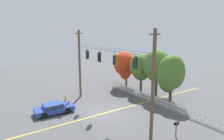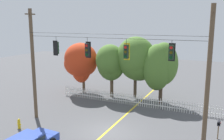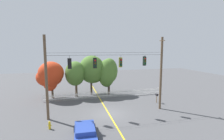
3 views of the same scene
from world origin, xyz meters
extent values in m
plane|color=#4C4C4F|center=(0.00, 0.00, 0.00)|extent=(80.00, 80.00, 0.00)
cube|color=gold|center=(0.00, 0.00, 0.00)|extent=(0.16, 36.00, 0.01)
cylinder|color=brown|center=(-6.93, 0.00, 4.66)|extent=(0.29, 0.29, 9.32)
cylinder|color=brown|center=(6.93, 0.00, 4.66)|extent=(0.29, 0.29, 9.32)
cube|color=brown|center=(-6.93, 0.00, 8.87)|extent=(0.10, 1.10, 0.10)
cube|color=brown|center=(6.93, 0.00, 8.87)|extent=(0.10, 1.10, 0.10)
cylinder|color=black|center=(0.00, 0.00, 7.12)|extent=(13.65, 0.02, 0.02)
cylinder|color=black|center=(0.00, -0.25, 7.40)|extent=(13.65, 0.02, 0.02)
cylinder|color=black|center=(-4.43, 0.00, 6.91)|extent=(0.03, 0.03, 0.42)
cube|color=black|center=(-4.43, -0.13, 6.22)|extent=(0.43, 0.02, 1.18)
cube|color=black|center=(-4.43, 0.00, 6.22)|extent=(0.30, 0.24, 0.95)
cylinder|color=red|center=(-4.43, 0.14, 6.54)|extent=(0.20, 0.03, 0.20)
cube|color=black|center=(-4.43, 0.18, 6.65)|extent=(0.22, 0.12, 0.06)
cylinder|color=#463B09|center=(-4.43, 0.14, 6.22)|extent=(0.20, 0.03, 0.20)
cube|color=black|center=(-4.43, 0.18, 6.33)|extent=(0.22, 0.12, 0.06)
cylinder|color=#073513|center=(-4.43, 0.14, 5.90)|extent=(0.20, 0.03, 0.20)
cube|color=black|center=(-4.43, 0.18, 6.02)|extent=(0.22, 0.12, 0.06)
cylinder|color=black|center=(-1.59, 0.00, 6.90)|extent=(0.03, 0.03, 0.43)
cube|color=black|center=(-1.59, 0.13, 6.20)|extent=(0.43, 0.02, 1.22)
cube|color=black|center=(-1.59, 0.00, 6.20)|extent=(0.30, 0.24, 0.98)
cylinder|color=red|center=(-1.59, -0.14, 6.52)|extent=(0.20, 0.03, 0.20)
cube|color=black|center=(-1.59, -0.18, 6.64)|extent=(0.22, 0.12, 0.06)
cylinder|color=#463B09|center=(-1.59, -0.14, 6.20)|extent=(0.20, 0.03, 0.20)
cube|color=black|center=(-1.59, -0.18, 6.31)|extent=(0.22, 0.12, 0.06)
cylinder|color=#073513|center=(-1.59, -0.14, 5.87)|extent=(0.20, 0.03, 0.20)
cube|color=black|center=(-1.59, -0.18, 5.98)|extent=(0.22, 0.12, 0.06)
cylinder|color=black|center=(1.51, 0.00, 6.91)|extent=(0.03, 0.03, 0.42)
cube|color=yellow|center=(1.51, 0.13, 6.22)|extent=(0.43, 0.02, 1.19)
cube|color=#1E3323|center=(1.51, 0.00, 6.22)|extent=(0.30, 0.24, 0.96)
cylinder|color=red|center=(1.51, -0.14, 6.54)|extent=(0.20, 0.03, 0.20)
cube|color=#1E3323|center=(1.51, -0.18, 6.65)|extent=(0.22, 0.12, 0.06)
cylinder|color=#463B09|center=(1.51, -0.14, 6.22)|extent=(0.20, 0.03, 0.20)
cube|color=#1E3323|center=(1.51, -0.18, 6.33)|extent=(0.22, 0.12, 0.06)
cylinder|color=#073513|center=(1.51, -0.14, 5.90)|extent=(0.20, 0.03, 0.20)
cube|color=#1E3323|center=(1.51, -0.18, 6.01)|extent=(0.22, 0.12, 0.06)
cylinder|color=black|center=(4.62, 0.00, 6.96)|extent=(0.03, 0.03, 0.31)
cube|color=black|center=(4.62, 0.13, 6.33)|extent=(0.43, 0.02, 1.17)
cube|color=#1E3323|center=(4.62, 0.00, 6.33)|extent=(0.30, 0.24, 0.94)
cylinder|color=red|center=(4.62, -0.14, 6.65)|extent=(0.20, 0.03, 0.20)
cube|color=#1E3323|center=(4.62, -0.18, 6.76)|extent=(0.22, 0.12, 0.06)
cylinder|color=#463B09|center=(4.62, -0.14, 6.33)|extent=(0.20, 0.03, 0.20)
cube|color=#1E3323|center=(4.62, -0.18, 6.45)|extent=(0.22, 0.12, 0.06)
cylinder|color=#073513|center=(4.62, -0.14, 6.02)|extent=(0.20, 0.03, 0.20)
cube|color=#1E3323|center=(4.62, -0.18, 6.13)|extent=(0.22, 0.12, 0.06)
cube|color=white|center=(-8.48, 6.59, 0.54)|extent=(0.06, 0.04, 1.08)
cube|color=white|center=(-8.25, 6.59, 0.54)|extent=(0.06, 0.04, 1.08)
cube|color=white|center=(-8.03, 6.59, 0.54)|extent=(0.06, 0.04, 1.08)
cube|color=white|center=(-7.81, 6.59, 0.54)|extent=(0.06, 0.04, 1.08)
cube|color=white|center=(-7.58, 6.59, 0.54)|extent=(0.06, 0.04, 1.08)
cube|color=white|center=(-7.36, 6.59, 0.54)|extent=(0.06, 0.04, 1.08)
cube|color=white|center=(-7.13, 6.59, 0.54)|extent=(0.06, 0.04, 1.08)
cube|color=white|center=(-6.91, 6.59, 0.54)|extent=(0.06, 0.04, 1.08)
cube|color=white|center=(-6.69, 6.59, 0.54)|extent=(0.06, 0.04, 1.08)
cube|color=white|center=(-6.46, 6.59, 0.54)|extent=(0.06, 0.04, 1.08)
cube|color=white|center=(-6.24, 6.59, 0.54)|extent=(0.06, 0.04, 1.08)
cube|color=white|center=(-6.02, 6.59, 0.54)|extent=(0.06, 0.04, 1.08)
cube|color=white|center=(-5.79, 6.59, 0.54)|extent=(0.06, 0.04, 1.08)
cube|color=white|center=(-5.57, 6.59, 0.54)|extent=(0.06, 0.04, 1.08)
cube|color=white|center=(-5.35, 6.59, 0.54)|extent=(0.06, 0.04, 1.08)
cube|color=white|center=(-5.12, 6.59, 0.54)|extent=(0.06, 0.04, 1.08)
cube|color=white|center=(-4.90, 6.59, 0.54)|extent=(0.06, 0.04, 1.08)
cube|color=white|center=(-4.68, 6.59, 0.54)|extent=(0.06, 0.04, 1.08)
cube|color=white|center=(-4.45, 6.59, 0.54)|extent=(0.06, 0.04, 1.08)
cube|color=white|center=(-4.23, 6.59, 0.54)|extent=(0.06, 0.04, 1.08)
cube|color=white|center=(-4.01, 6.59, 0.54)|extent=(0.06, 0.04, 1.08)
cube|color=white|center=(-3.78, 6.59, 0.54)|extent=(0.06, 0.04, 1.08)
cube|color=white|center=(-3.56, 6.59, 0.54)|extent=(0.06, 0.04, 1.08)
cube|color=white|center=(-3.34, 6.59, 0.54)|extent=(0.06, 0.04, 1.08)
cube|color=white|center=(-3.11, 6.59, 0.54)|extent=(0.06, 0.04, 1.08)
cube|color=white|center=(-2.89, 6.59, 0.54)|extent=(0.06, 0.04, 1.08)
cube|color=white|center=(-2.67, 6.59, 0.54)|extent=(0.06, 0.04, 1.08)
cube|color=white|center=(-2.44, 6.59, 0.54)|extent=(0.06, 0.04, 1.08)
cube|color=white|center=(-2.22, 6.59, 0.54)|extent=(0.06, 0.04, 1.08)
cube|color=white|center=(-1.99, 6.59, 0.54)|extent=(0.06, 0.04, 1.08)
cube|color=white|center=(-1.77, 6.59, 0.54)|extent=(0.06, 0.04, 1.08)
cube|color=white|center=(-1.55, 6.59, 0.54)|extent=(0.06, 0.04, 1.08)
cube|color=white|center=(-1.32, 6.59, 0.54)|extent=(0.06, 0.04, 1.08)
cube|color=white|center=(-1.10, 6.59, 0.54)|extent=(0.06, 0.04, 1.08)
cube|color=white|center=(-0.88, 6.59, 0.54)|extent=(0.06, 0.04, 1.08)
cube|color=white|center=(-0.65, 6.59, 0.54)|extent=(0.06, 0.04, 1.08)
cube|color=white|center=(-0.43, 6.59, 0.54)|extent=(0.06, 0.04, 1.08)
cube|color=white|center=(-0.21, 6.59, 0.54)|extent=(0.06, 0.04, 1.08)
cube|color=white|center=(0.02, 6.59, 0.54)|extent=(0.06, 0.04, 1.08)
cube|color=white|center=(0.24, 6.59, 0.54)|extent=(0.06, 0.04, 1.08)
cube|color=white|center=(0.46, 6.59, 0.54)|extent=(0.06, 0.04, 1.08)
cube|color=white|center=(0.69, 6.59, 0.54)|extent=(0.06, 0.04, 1.08)
cube|color=white|center=(0.91, 6.59, 0.54)|extent=(0.06, 0.04, 1.08)
cube|color=white|center=(1.13, 6.59, 0.54)|extent=(0.06, 0.04, 1.08)
cube|color=white|center=(1.36, 6.59, 0.54)|extent=(0.06, 0.04, 1.08)
cube|color=white|center=(1.58, 6.59, 0.54)|extent=(0.06, 0.04, 1.08)
cube|color=white|center=(1.80, 6.59, 0.54)|extent=(0.06, 0.04, 1.08)
cube|color=white|center=(2.03, 6.59, 0.54)|extent=(0.06, 0.04, 1.08)
cube|color=white|center=(2.25, 6.59, 0.54)|extent=(0.06, 0.04, 1.08)
cube|color=white|center=(2.47, 6.59, 0.54)|extent=(0.06, 0.04, 1.08)
cube|color=white|center=(2.70, 6.59, 0.54)|extent=(0.06, 0.04, 1.08)
cube|color=white|center=(2.92, 6.59, 0.54)|extent=(0.06, 0.04, 1.08)
cube|color=white|center=(3.15, 6.59, 0.54)|extent=(0.06, 0.04, 1.08)
cube|color=white|center=(3.37, 6.59, 0.54)|extent=(0.06, 0.04, 1.08)
cube|color=white|center=(3.59, 6.59, 0.54)|extent=(0.06, 0.04, 1.08)
cube|color=white|center=(3.82, 6.59, 0.54)|extent=(0.06, 0.04, 1.08)
cube|color=white|center=(4.04, 6.59, 0.54)|extent=(0.06, 0.04, 1.08)
cube|color=white|center=(4.26, 6.59, 0.54)|extent=(0.06, 0.04, 1.08)
cube|color=white|center=(4.49, 6.59, 0.54)|extent=(0.06, 0.04, 1.08)
cube|color=white|center=(4.71, 6.59, 0.54)|extent=(0.06, 0.04, 1.08)
cube|color=white|center=(4.93, 6.59, 0.54)|extent=(0.06, 0.04, 1.08)
cube|color=white|center=(5.16, 6.59, 0.54)|extent=(0.06, 0.04, 1.08)
cube|color=white|center=(5.38, 6.59, 0.54)|extent=(0.06, 0.04, 1.08)
cube|color=white|center=(5.60, 6.59, 0.54)|extent=(0.06, 0.04, 1.08)
cube|color=white|center=(5.83, 6.59, 0.54)|extent=(0.06, 0.04, 1.08)
cube|color=white|center=(6.05, 6.59, 0.54)|extent=(0.06, 0.04, 1.08)
cube|color=white|center=(6.27, 6.59, 0.54)|extent=(0.06, 0.04, 1.08)
cube|color=white|center=(6.50, 6.59, 0.54)|extent=(0.06, 0.04, 1.08)
cube|color=white|center=(6.72, 6.59, 0.54)|extent=(0.06, 0.04, 1.08)
cube|color=white|center=(6.94, 6.59, 0.54)|extent=(0.06, 0.04, 1.08)
cube|color=white|center=(7.17, 6.59, 0.54)|extent=(0.06, 0.04, 1.08)
cube|color=white|center=(7.39, 6.59, 0.54)|extent=(0.06, 0.04, 1.08)
cube|color=white|center=(7.61, 6.59, 0.54)|extent=(0.06, 0.04, 1.08)
cube|color=white|center=(7.84, 6.59, 0.54)|extent=(0.06, 0.04, 1.08)
cube|color=white|center=(8.06, 6.59, 0.54)|extent=(0.06, 0.04, 1.08)
cube|color=white|center=(1.02, 6.62, 0.32)|extent=(19.00, 0.03, 0.08)
cube|color=white|center=(1.02, 6.62, 0.78)|extent=(19.00, 0.03, 0.08)
cylinder|color=brown|center=(-7.30, 8.60, 1.04)|extent=(0.32, 0.32, 2.08)
ellipsoid|color=red|center=(-7.55, 8.48, 3.54)|extent=(2.66, 2.20, 4.72)
ellipsoid|color=red|center=(-7.64, 8.50, 3.40)|extent=(4.01, 3.31, 3.03)
ellipsoid|color=red|center=(-7.31, 8.10, 4.11)|extent=(3.86, 3.46, 3.59)
cylinder|color=brown|center=(-3.53, 8.42, 1.37)|extent=(0.36, 0.36, 2.74)
ellipsoid|color=#4C752D|center=(-3.66, 8.49, 3.80)|extent=(3.18, 2.84, 3.94)
ellipsoid|color=#4C752D|center=(-3.65, 8.22, 4.13)|extent=(3.13, 3.09, 3.48)
cylinder|color=#473828|center=(-0.98, 9.01, 1.43)|extent=(0.34, 0.34, 2.86)
ellipsoid|color=#4C752D|center=(-0.68, 9.21, 3.76)|extent=(4.08, 3.86, 3.55)
ellipsoid|color=#4C752D|center=(-0.88, 8.79, 4.56)|extent=(4.17, 3.60, 4.36)
cylinder|color=#473828|center=(1.98, 8.46, 1.15)|extent=(0.38, 0.38, 2.29)
ellipsoid|color=#4C752D|center=(1.56, 8.36, 3.72)|extent=(2.89, 2.79, 4.74)
ellipsoid|color=#4C752D|center=(2.11, 8.68, 4.08)|extent=(2.94, 2.48, 4.35)
ellipsoid|color=#4C752D|center=(1.61, 8.75, 4.27)|extent=(2.60, 2.27, 3.53)
cube|color=#28429E|center=(-3.26, -5.12, 0.94)|extent=(1.70, 2.10, 0.42)
cube|color=#232D38|center=(-3.26, -5.12, 0.94)|extent=(1.74, 2.02, 0.27)
cylinder|color=black|center=(-4.12, -3.62, 0.32)|extent=(0.21, 0.65, 0.64)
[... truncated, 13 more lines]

